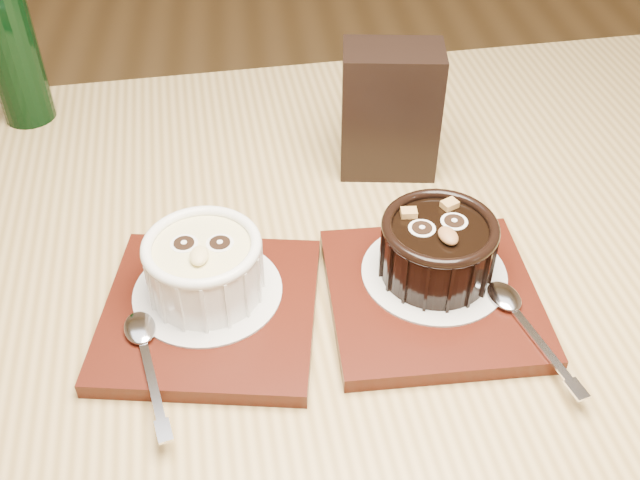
{
  "coord_description": "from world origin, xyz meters",
  "views": [
    {
      "loc": [
        0.11,
        -0.57,
        1.23
      ],
      "look_at": [
        0.16,
        -0.1,
        0.81
      ],
      "focal_mm": 42.0,
      "sensor_mm": 36.0,
      "label": 1
    }
  ],
  "objects_px": {
    "ramekin_white": "(204,265)",
    "condiment_stand": "(390,111)",
    "ramekin_dark": "(438,246)",
    "tray_right": "(432,297)",
    "tray_left": "(210,312)",
    "table": "(317,342)",
    "green_bottle": "(12,51)"
  },
  "relations": [
    {
      "from": "condiment_stand",
      "to": "ramekin_dark",
      "type": "bearing_deg",
      "value": -86.8
    },
    {
      "from": "tray_left",
      "to": "ramekin_dark",
      "type": "relative_size",
      "value": 1.78
    },
    {
      "from": "ramekin_white",
      "to": "green_bottle",
      "type": "distance_m",
      "value": 0.4
    },
    {
      "from": "ramekin_white",
      "to": "green_bottle",
      "type": "xyz_separation_m",
      "value": [
        -0.21,
        0.33,
        0.04
      ]
    },
    {
      "from": "table",
      "to": "condiment_stand",
      "type": "height_order",
      "value": "condiment_stand"
    },
    {
      "from": "table",
      "to": "tray_right",
      "type": "height_order",
      "value": "tray_right"
    },
    {
      "from": "table",
      "to": "tray_left",
      "type": "distance_m",
      "value": 0.14
    },
    {
      "from": "tray_left",
      "to": "green_bottle",
      "type": "xyz_separation_m",
      "value": [
        -0.22,
        0.35,
        0.08
      ]
    },
    {
      "from": "tray_left",
      "to": "ramekin_white",
      "type": "bearing_deg",
      "value": 94.33
    },
    {
      "from": "ramekin_white",
      "to": "ramekin_dark",
      "type": "distance_m",
      "value": 0.2
    },
    {
      "from": "tray_right",
      "to": "condiment_stand",
      "type": "height_order",
      "value": "condiment_stand"
    },
    {
      "from": "tray_right",
      "to": "ramekin_dark",
      "type": "bearing_deg",
      "value": 75.74
    },
    {
      "from": "table",
      "to": "tray_left",
      "type": "xyz_separation_m",
      "value": [
        -0.1,
        -0.04,
        0.1
      ]
    },
    {
      "from": "condiment_stand",
      "to": "green_bottle",
      "type": "xyz_separation_m",
      "value": [
        -0.41,
        0.14,
        0.02
      ]
    },
    {
      "from": "table",
      "to": "green_bottle",
      "type": "bearing_deg",
      "value": 135.3
    },
    {
      "from": "table",
      "to": "tray_left",
      "type": "relative_size",
      "value": 6.98
    },
    {
      "from": "condiment_stand",
      "to": "tray_right",
      "type": "bearing_deg",
      "value": -88.61
    },
    {
      "from": "tray_left",
      "to": "ramekin_white",
      "type": "relative_size",
      "value": 1.79
    },
    {
      "from": "tray_right",
      "to": "ramekin_dark",
      "type": "distance_m",
      "value": 0.05
    },
    {
      "from": "ramekin_dark",
      "to": "ramekin_white",
      "type": "bearing_deg",
      "value": 169.12
    },
    {
      "from": "tray_left",
      "to": "ramekin_dark",
      "type": "xyz_separation_m",
      "value": [
        0.2,
        0.02,
        0.04
      ]
    },
    {
      "from": "tray_left",
      "to": "tray_right",
      "type": "distance_m",
      "value": 0.19
    },
    {
      "from": "ramekin_white",
      "to": "condiment_stand",
      "type": "xyz_separation_m",
      "value": [
        0.19,
        0.19,
        0.02
      ]
    },
    {
      "from": "ramekin_white",
      "to": "condiment_stand",
      "type": "bearing_deg",
      "value": 49.49
    },
    {
      "from": "tray_right",
      "to": "green_bottle",
      "type": "relative_size",
      "value": 0.82
    },
    {
      "from": "tray_right",
      "to": "green_bottle",
      "type": "xyz_separation_m",
      "value": [
        -0.41,
        0.35,
        0.08
      ]
    },
    {
      "from": "table",
      "to": "condiment_stand",
      "type": "relative_size",
      "value": 8.97
    },
    {
      "from": "green_bottle",
      "to": "tray_left",
      "type": "bearing_deg",
      "value": -58.43
    },
    {
      "from": "table",
      "to": "tray_right",
      "type": "relative_size",
      "value": 6.98
    },
    {
      "from": "ramekin_white",
      "to": "table",
      "type": "bearing_deg",
      "value": 18.61
    },
    {
      "from": "table",
      "to": "green_bottle",
      "type": "height_order",
      "value": "green_bottle"
    },
    {
      "from": "ramekin_white",
      "to": "tray_right",
      "type": "bearing_deg",
      "value": -0.61
    }
  ]
}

